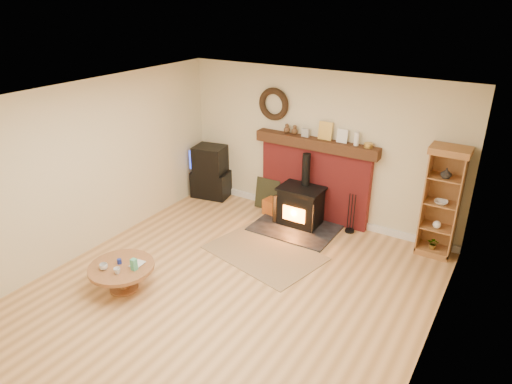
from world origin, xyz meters
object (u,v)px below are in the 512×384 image
Objects in this scene: tv_unit at (211,173)px; curio_cabinet at (442,202)px; wood_stove at (300,207)px; coffee_table at (122,270)px.

tv_unit is 0.59× the size of curio_cabinet.
wood_stove is 2.27m from curio_cabinet.
curio_cabinet is at bearing 7.29° from wood_stove.
curio_cabinet is 1.97× the size of coffee_table.
curio_cabinet reaches higher than tv_unit.
wood_stove is 0.81× the size of curio_cabinet.
curio_cabinet is at bearing 43.63° from coffee_table.
tv_unit is 4.26m from curio_cabinet.
wood_stove reaches higher than tv_unit.
curio_cabinet is 4.70m from coffee_table.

